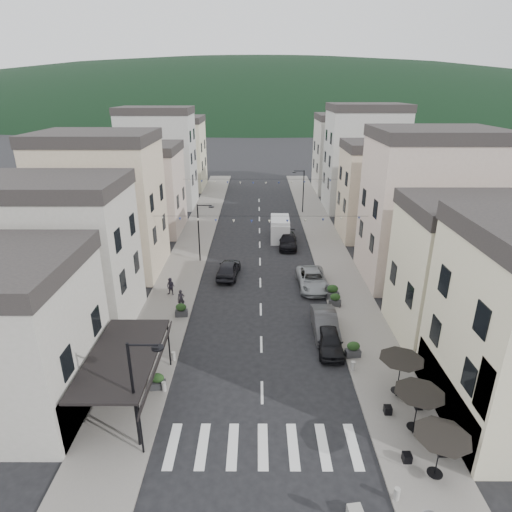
# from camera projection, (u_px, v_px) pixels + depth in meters

# --- Properties ---
(ground) EXTENTS (700.00, 700.00, 0.00)m
(ground) POSITION_uv_depth(u_px,v_px,m) (263.00, 481.00, 19.39)
(ground) COLOR black
(ground) RESTS_ON ground
(sidewalk_left) EXTENTS (4.00, 76.00, 0.12)m
(sidewalk_left) POSITION_uv_depth(u_px,v_px,m) (195.00, 241.00, 49.11)
(sidewalk_left) COLOR slate
(sidewalk_left) RESTS_ON ground
(sidewalk_right) EXTENTS (4.00, 76.00, 0.12)m
(sidewalk_right) POSITION_uv_depth(u_px,v_px,m) (325.00, 241.00, 49.07)
(sidewalk_right) COLOR slate
(sidewalk_right) RESTS_ON ground
(hill_backdrop) EXTENTS (640.00, 360.00, 70.00)m
(hill_backdrop) POSITION_uv_depth(u_px,v_px,m) (258.00, 111.00, 298.03)
(hill_backdrop) COLOR black
(hill_backdrop) RESTS_ON ground
(boutique_awning) EXTENTS (3.77, 7.50, 3.28)m
(boutique_awning) POSITION_uv_depth(u_px,v_px,m) (127.00, 358.00, 22.90)
(boutique_awning) COLOR black
(boutique_awning) RESTS_ON ground
(buildings_row_left) EXTENTS (10.20, 54.16, 14.00)m
(buildings_row_left) POSITION_uv_depth(u_px,v_px,m) (141.00, 179.00, 52.22)
(buildings_row_left) COLOR #A7A399
(buildings_row_left) RESTS_ON ground
(buildings_row_right) EXTENTS (10.20, 54.16, 14.50)m
(buildings_row_right) POSITION_uv_depth(u_px,v_px,m) (381.00, 179.00, 51.00)
(buildings_row_right) COLOR beige
(buildings_row_right) RESTS_ON ground
(cafe_terrace) EXTENTS (2.50, 8.10, 2.53)m
(cafe_terrace) POSITION_uv_depth(u_px,v_px,m) (419.00, 397.00, 21.10)
(cafe_terrace) COLOR black
(cafe_terrace) RESTS_ON ground
(streetlamp_left_near) EXTENTS (1.70, 0.56, 6.00)m
(streetlamp_left_near) POSITION_uv_depth(u_px,v_px,m) (138.00, 385.00, 19.89)
(streetlamp_left_near) COLOR black
(streetlamp_left_near) RESTS_ON ground
(streetlamp_left_far) EXTENTS (1.70, 0.56, 6.00)m
(streetlamp_left_far) POSITION_uv_depth(u_px,v_px,m) (201.00, 227.00, 42.18)
(streetlamp_left_far) COLOR black
(streetlamp_left_far) RESTS_ON ground
(streetlamp_right_far) EXTENTS (1.70, 0.56, 6.00)m
(streetlamp_right_far) POSITION_uv_depth(u_px,v_px,m) (301.00, 187.00, 58.87)
(streetlamp_right_far) COLOR black
(streetlamp_right_far) RESTS_ON ground
(bollards) EXTENTS (11.66, 10.26, 0.60)m
(bollards) POSITION_uv_depth(u_px,v_px,m) (262.00, 392.00, 24.34)
(bollards) COLOR gray
(bollards) RESTS_ON ground
(bunting_near) EXTENTS (19.00, 0.28, 0.62)m
(bunting_near) POSITION_uv_depth(u_px,v_px,m) (260.00, 220.00, 37.73)
(bunting_near) COLOR black
(bunting_near) RESTS_ON ground
(bunting_far) EXTENTS (19.00, 0.28, 0.62)m
(bunting_far) POSITION_uv_depth(u_px,v_px,m) (260.00, 182.00, 52.59)
(bunting_far) COLOR black
(bunting_far) RESTS_ON ground
(parked_car_a) EXTENTS (1.77, 4.16, 1.40)m
(parked_car_a) POSITION_uv_depth(u_px,v_px,m) (330.00, 341.00, 28.77)
(parked_car_a) COLOR black
(parked_car_a) RESTS_ON ground
(parked_car_b) EXTENTS (1.69, 4.75, 1.56)m
(parked_car_b) POSITION_uv_depth(u_px,v_px,m) (325.00, 323.00, 30.73)
(parked_car_b) COLOR #363638
(parked_car_b) RESTS_ON ground
(parked_car_c) EXTENTS (2.66, 5.49, 1.51)m
(parked_car_c) POSITION_uv_depth(u_px,v_px,m) (312.00, 279.00, 37.74)
(parked_car_c) COLOR gray
(parked_car_c) RESTS_ON ground
(parked_car_d) EXTENTS (2.20, 4.91, 1.40)m
(parked_car_d) POSITION_uv_depth(u_px,v_px,m) (288.00, 241.00, 47.25)
(parked_car_d) COLOR black
(parked_car_d) RESTS_ON ground
(parked_car_e) EXTENTS (2.34, 4.79, 1.57)m
(parked_car_e) POSITION_uv_depth(u_px,v_px,m) (228.00, 269.00, 39.89)
(parked_car_e) COLOR black
(parked_car_e) RESTS_ON ground
(delivery_van) EXTENTS (2.28, 5.43, 2.57)m
(delivery_van) POSITION_uv_depth(u_px,v_px,m) (280.00, 228.00, 49.79)
(delivery_van) COLOR silver
(delivery_van) RESTS_ON ground
(pedestrian_a) EXTENTS (0.61, 0.44, 1.56)m
(pedestrian_a) POSITION_uv_depth(u_px,v_px,m) (181.00, 299.00, 33.94)
(pedestrian_a) COLOR black
(pedestrian_a) RESTS_ON sidewalk_left
(pedestrian_b) EXTENTS (0.89, 0.79, 1.54)m
(pedestrian_b) POSITION_uv_depth(u_px,v_px,m) (171.00, 287.00, 36.08)
(pedestrian_b) COLOR black
(pedestrian_b) RESTS_ON sidewalk_left
(concrete_block_b) EXTENTS (0.66, 0.53, 0.45)m
(concrete_block_b) POSITION_uv_depth(u_px,v_px,m) (355.00, 512.00, 17.74)
(concrete_block_b) COLOR gray
(concrete_block_b) RESTS_ON ground
(planter_la) EXTENTS (0.97, 0.61, 1.02)m
(planter_la) POSITION_uv_depth(u_px,v_px,m) (158.00, 381.00, 24.96)
(planter_la) COLOR #29292B
(planter_la) RESTS_ON sidewalk_left
(planter_lb) EXTENTS (0.98, 0.60, 1.06)m
(planter_lb) POSITION_uv_depth(u_px,v_px,m) (181.00, 310.00, 32.86)
(planter_lb) COLOR #2E2E31
(planter_lb) RESTS_ON sidewalk_left
(planter_ra) EXTENTS (1.03, 0.66, 1.08)m
(planter_ra) POSITION_uv_depth(u_px,v_px,m) (353.00, 349.00, 27.94)
(planter_ra) COLOR #323235
(planter_ra) RESTS_ON sidewalk_right
(planter_rb) EXTENTS (1.06, 0.81, 1.05)m
(planter_rb) POSITION_uv_depth(u_px,v_px,m) (335.00, 300.00, 34.43)
(planter_rb) COLOR #2E2E31
(planter_rb) RESTS_ON sidewalk_right
(planter_rc) EXTENTS (1.13, 0.73, 1.18)m
(planter_rc) POSITION_uv_depth(u_px,v_px,m) (332.00, 292.00, 35.66)
(planter_rc) COLOR #313134
(planter_rc) RESTS_ON sidewalk_right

